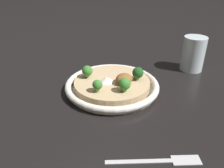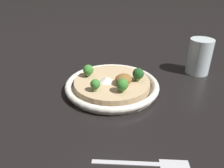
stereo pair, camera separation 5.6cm
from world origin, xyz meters
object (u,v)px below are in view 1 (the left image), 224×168
risotto_bowl (112,85)px  broccoli_back (125,84)px  broccoli_front_right (87,71)px  fork_utensil (164,160)px  broccoli_back_right (97,85)px  broccoli_back_left (138,73)px  drinking_glass (193,54)px

risotto_bowl → broccoli_back: broccoli_back is taller
broccoli_front_right → fork_utensil: (0.11, 0.35, -0.05)m
fork_utensil → risotto_bowl: bearing=107.9°
broccoli_back_right → broccoli_front_right: bearing=-116.1°
broccoli_front_right → broccoli_back_left: size_ratio=0.97×
broccoli_back → broccoli_back_right: (0.05, -0.06, -0.00)m
broccoli_back_left → fork_utensil: 0.31m
broccoli_back_right → fork_utensil: bearing=74.7°
drinking_glass → broccoli_front_right: bearing=-29.0°
broccoli_back → broccoli_back_left: (-0.09, -0.01, 0.00)m
broccoli_back → fork_utensil: 0.24m
risotto_bowl → broccoli_back_left: bearing=135.3°
risotto_bowl → broccoli_back_right: size_ratio=8.04×
risotto_bowl → fork_utensil: risotto_bowl is taller
broccoli_back_right → risotto_bowl: bearing=-169.6°
drinking_glass → fork_utensil: bearing=17.7°
broccoli_front_right → broccoli_back_left: bearing=125.8°
broccoli_back → drinking_glass: 0.35m
broccoli_back → broccoli_front_right: bearing=-86.5°
drinking_glass → broccoli_back: bearing=-8.5°
risotto_bowl → broccoli_back_left: 0.09m
drinking_glass → fork_utensil: 0.50m
broccoli_back → risotto_bowl: bearing=-111.0°
broccoli_front_right → broccoli_back: bearing=93.5°
broccoli_back → broccoli_back_right: bearing=-47.8°
broccoli_back_left → drinking_glass: 0.27m
risotto_bowl → drinking_glass: 0.35m
broccoli_back_left → broccoli_front_right: bearing=-54.2°
risotto_bowl → fork_utensil: size_ratio=1.92×
broccoli_back → fork_utensil: bearing=58.6°
fork_utensil → drinking_glass: bearing=64.4°
broccoli_front_right → fork_utensil: bearing=71.8°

